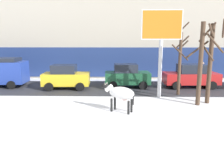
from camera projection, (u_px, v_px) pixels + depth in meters
ground_plane at (99, 118)px, 11.18m from camera, size 120.00×120.00×0.00m
road_strip at (106, 88)px, 18.09m from camera, size 60.00×5.60×0.01m
building_facade at (110, 13)px, 23.88m from camera, size 44.00×6.10×13.00m
cow_holstein at (121, 93)px, 11.96m from camera, size 1.88×1.22×1.54m
billboard at (162, 30)px, 14.24m from camera, size 2.52×0.25×5.56m
car_yellow_hatchback at (66, 77)px, 17.55m from camera, size 3.57×2.05×1.86m
car_darkgreen_hatchback at (127, 76)px, 18.10m from camera, size 3.57×2.05×1.86m
car_red_sedan at (191, 76)px, 18.07m from camera, size 4.27×2.13×1.84m
pedestrian_near_billboard at (201, 72)px, 20.74m from camera, size 0.36×0.24×1.73m
pedestrian_by_cars at (202, 72)px, 20.73m from camera, size 0.36×0.24×1.73m
bare_tree_left_lot at (180, 60)px, 15.40m from camera, size 1.33×1.35×4.92m
bare_tree_right_lot at (211, 61)px, 13.24m from camera, size 1.48×1.10×4.85m
bare_tree_far_back at (201, 61)px, 12.92m from camera, size 1.41×1.43×4.72m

